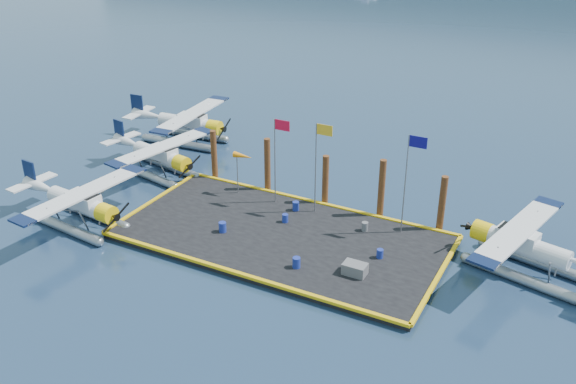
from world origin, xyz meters
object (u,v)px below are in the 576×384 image
Objects in this scene: piling_2 at (325,182)px; flagpole_blue at (409,170)px; seaplane_a at (81,206)px; seaplane_d at (523,248)px; drum_2 at (380,254)px; drum_5 at (296,206)px; flagpole_yellow at (319,155)px; piling_4 at (442,206)px; flagpole_red at (278,148)px; seaplane_b at (160,158)px; seaplane_c at (188,125)px; windsock at (243,157)px; drum_0 at (285,218)px; drum_4 at (365,226)px; crate at (355,269)px; drum_3 at (223,227)px; piling_3 at (381,190)px; piling_1 at (267,167)px; drum_1 at (296,263)px; piling_0 at (214,156)px.

flagpole_blue is at bearing -14.48° from piling_2.
seaplane_d is at bearing 112.64° from seaplane_a.
drum_2 is 5.34m from flagpole_blue.
drum_5 is (11.49, 7.80, -0.80)m from seaplane_a.
flagpole_yellow is at bearing -82.79° from piling_2.
flagpole_red is at bearing -171.57° from piling_4.
seaplane_d is at bearing 99.06° from seaplane_b.
windsock is at bearing 50.20° from seaplane_c.
flagpole_yellow is at bearing -168.40° from piling_4.
flagpole_blue reaches higher than drum_5.
drum_0 is (12.13, -2.77, -0.79)m from seaplane_b.
drum_4 is 0.44× the size of crate.
seaplane_b reaches higher than drum_3.
drum_5 is 0.10× the size of flagpole_yellow.
flagpole_red reaches higher than piling_4.
seaplane_c is 16.22m from piling_2.
flagpole_blue is at bearing -36.07° from piling_3.
flagpole_yellow reaches higher than piling_1.
piling_1 is (-1.71, 1.60, -2.30)m from flagpole_red.
seaplane_c is 22.14m from drum_1.
drum_2 is at bearing -40.90° from piling_2.
piling_2 is at bearing 66.44° from seaplane_c.
piling_2 is at bearing 97.21° from flagpole_yellow.
flagpole_red is 6.84m from piling_0.
drum_2 reaches higher than drum_0.
flagpole_red reaches higher than drum_1.
piling_1 is (-3.46, 3.85, 1.42)m from drum_0.
seaplane_a reaches higher than drum_2.
drum_4 is 0.15× the size of piling_2.
piling_2 reaches higher than drum_2.
seaplane_c is 18.45× the size of drum_0.
seaplane_d reaches higher than seaplane_a.
piling_0 is at bearing 154.20° from drum_0.
seaplane_c is 15.95× the size of drum_1.
piling_0 reaches higher than seaplane_b.
drum_5 is (-0.14, 1.78, 0.03)m from drum_0.
seaplane_a reaches higher than drum_3.
drum_1 is 1.04× the size of drum_5.
flagpole_yellow is (-5.05, 5.77, 3.78)m from crate.
seaplane_b is 2.38× the size of piling_0.
flagpole_red is 3.00m from flagpole_yellow.
seaplane_a is 2.27× the size of piling_3.
crate is at bearing -3.55° from drum_3.
seaplane_d is at bearing 22.05° from drum_2.
drum_0 is 0.99× the size of drum_2.
seaplane_a is at bearing -165.63° from drum_2.
windsock is (-4.34, 0.47, 2.52)m from drum_5.
flagpole_red is (-16.09, 0.51, 2.87)m from seaplane_d.
seaplane_b is (-0.49, 8.79, -0.04)m from seaplane_a.
drum_2 is 2.35m from crate.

